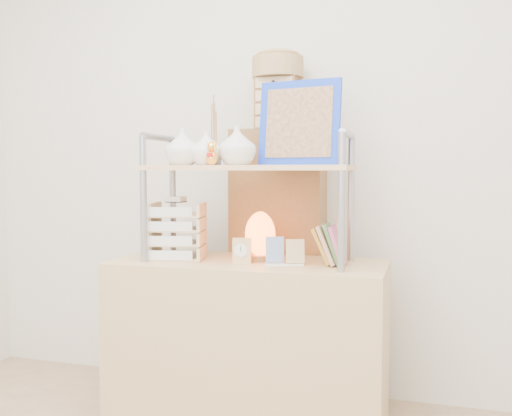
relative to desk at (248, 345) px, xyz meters
The scene contains 9 objects.
desk is the anchor object (origin of this frame).
cabinet 0.48m from the desk, 83.47° to the left, with size 0.45×0.24×1.35m, color brown.
hutch 0.83m from the desk, 163.61° to the left, with size 0.90×0.34×0.80m.
letter_tray 0.59m from the desk, behind, with size 0.27×0.27×0.28m.
salt_lamp 0.49m from the desk, 36.18° to the left, with size 0.14×0.13×0.22m.
desk_clock 0.44m from the desk, 95.43° to the right, with size 0.08×0.05×0.11m.
postcard_stand 0.45m from the desk, 16.27° to the right, with size 0.17×0.09×0.12m.
drawer_chest 1.15m from the desk, 83.06° to the left, with size 0.20×0.16×0.25m.
woven_basket 1.32m from the desk, 83.10° to the left, with size 0.25×0.25×0.10m, color #997645.
Camera 1 is at (0.75, -1.18, 1.15)m, focal length 40.00 mm.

